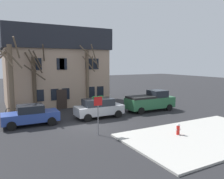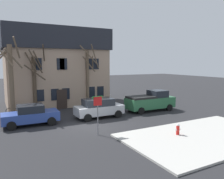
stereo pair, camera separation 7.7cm
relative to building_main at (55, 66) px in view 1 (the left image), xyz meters
The scene contains 12 objects.
ground_plane 11.87m from the building_main, 91.45° to the right, with size 120.00×120.00×0.00m, color #262628.
sidewalk_slab 18.60m from the building_main, 71.59° to the right, with size 10.99×6.25×0.12m, color #B7B5AD.
building_main is the anchor object (origin of this frame).
tree_bare_near 7.09m from the building_main, 137.80° to the right, with size 2.59×3.06×7.24m.
tree_bare_mid 5.07m from the building_main, 127.35° to the right, with size 2.34×2.08×6.71m.
tree_bare_far 4.85m from the building_main, 55.12° to the right, with size 2.50×1.75×6.88m.
car_blue_sedan 10.35m from the building_main, 115.61° to the right, with size 4.32×2.07×1.63m.
car_silver_wagon 9.88m from the building_main, 79.80° to the right, with size 4.32×1.99×1.72m.
pickup_truck_green 12.21m from the building_main, 49.89° to the right, with size 5.17×2.24×2.08m.
fire_hydrant 17.25m from the building_main, 75.66° to the right, with size 0.42×0.22×0.75m.
street_sign_pole 13.73m from the building_main, 92.05° to the right, with size 0.76×0.07×2.71m.
bicycle_leaning 7.72m from the building_main, 139.24° to the right, with size 1.75×0.18×1.03m.
Camera 1 is at (-6.37, -15.92, 4.97)m, focal length 35.54 mm.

